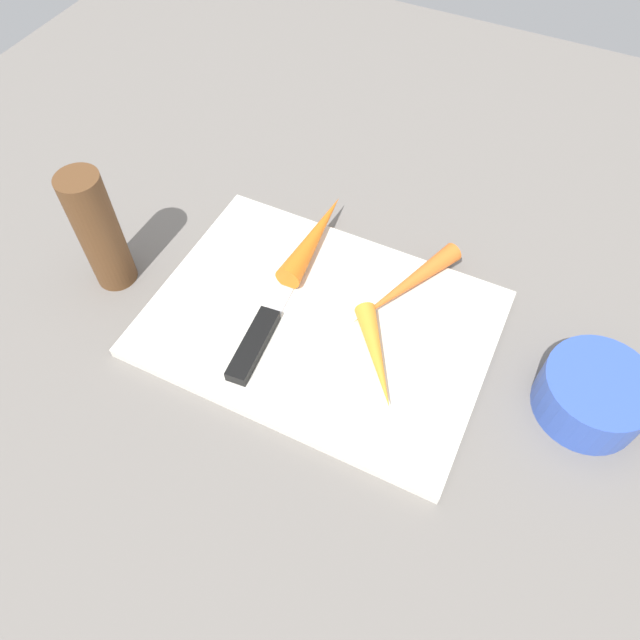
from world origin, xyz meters
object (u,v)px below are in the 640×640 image
object	(u,v)px
cutting_board	(320,323)
pepper_grinder	(99,232)
carrot_longest	(405,286)
carrot_medium	(314,237)
carrot_shortest	(377,356)
small_bowl	(593,394)
knife	(259,335)

from	to	relation	value
cutting_board	pepper_grinder	size ratio (longest dim) A/B	2.44
carrot_longest	carrot_medium	size ratio (longest dim) A/B	1.10
carrot_shortest	pepper_grinder	size ratio (longest dim) A/B	0.82
carrot_medium	small_bowl	xyz separation A→B (m)	(-0.33, 0.07, -0.00)
carrot_shortest	pepper_grinder	world-z (taller)	pepper_grinder
carrot_longest	knife	bearing A→B (deg)	-18.53
knife	pepper_grinder	world-z (taller)	pepper_grinder
knife	cutting_board	bearing A→B (deg)	-48.68
cutting_board	knife	bearing A→B (deg)	46.36
small_bowl	carrot_shortest	bearing A→B (deg)	13.61
small_bowl	pepper_grinder	size ratio (longest dim) A/B	0.71
cutting_board	knife	world-z (taller)	knife
cutting_board	carrot_longest	size ratio (longest dim) A/B	2.31
carrot_shortest	small_bowl	world-z (taller)	small_bowl
small_bowl	pepper_grinder	xyz separation A→B (m)	(0.52, 0.07, 0.05)
knife	carrot_medium	size ratio (longest dim) A/B	1.42
knife	carrot_longest	world-z (taller)	carrot_longest
carrot_longest	pepper_grinder	xyz separation A→B (m)	(0.31, 0.11, 0.05)
knife	carrot_longest	size ratio (longest dim) A/B	1.29
cutting_board	knife	xyz separation A→B (m)	(0.05, 0.05, 0.01)
cutting_board	small_bowl	bearing A→B (deg)	-174.50
knife	carrot_medium	world-z (taller)	carrot_medium
carrot_shortest	pepper_grinder	bearing A→B (deg)	-121.82
carrot_medium	carrot_shortest	distance (m)	0.17
carrot_medium	pepper_grinder	size ratio (longest dim) A/B	0.96
carrot_longest	carrot_medium	distance (m)	0.12
carrot_medium	pepper_grinder	distance (m)	0.24
carrot_longest	carrot_medium	world-z (taller)	carrot_medium
cutting_board	knife	size ratio (longest dim) A/B	1.79
knife	carrot_medium	bearing A→B (deg)	-2.54
carrot_longest	carrot_shortest	size ratio (longest dim) A/B	1.29
cutting_board	small_bowl	xyz separation A→B (m)	(-0.28, -0.03, 0.02)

